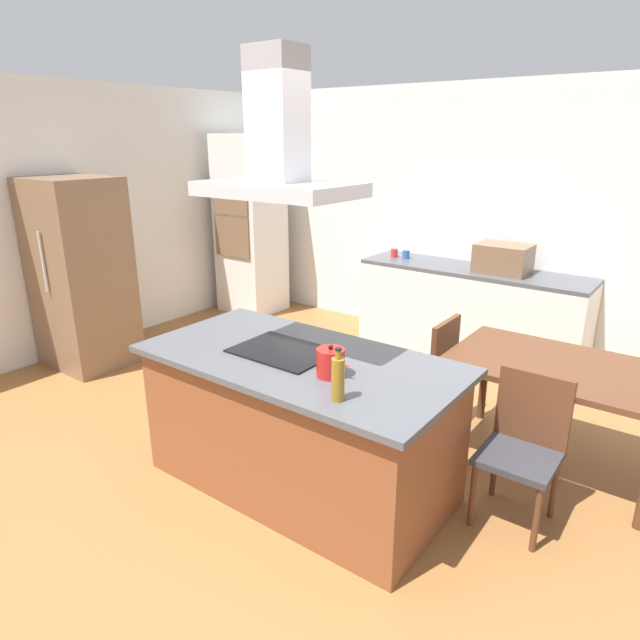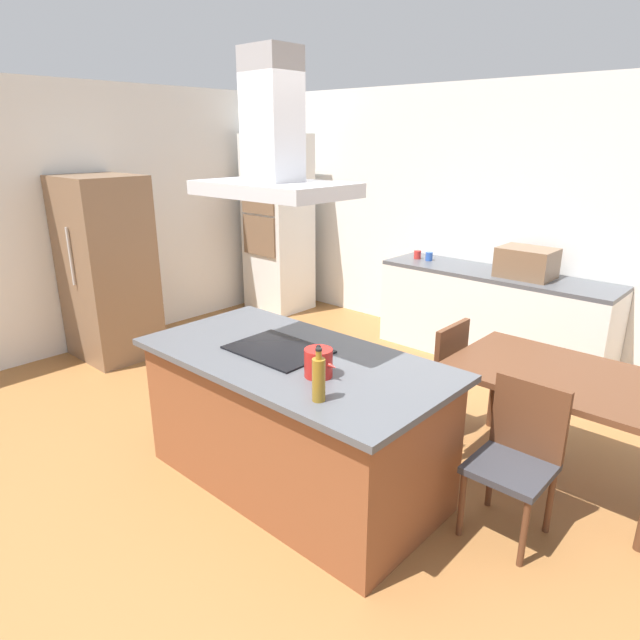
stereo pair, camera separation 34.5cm
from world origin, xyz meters
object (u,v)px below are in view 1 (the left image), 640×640
at_px(coffee_mug_blue, 406,254).
at_px(wall_oven_stack, 250,225).
at_px(countertop_microwave, 503,259).
at_px(coffee_mug_red, 394,253).
at_px(chair_facing_island, 525,439).
at_px(chair_at_left_end, 431,365).
at_px(tea_kettle, 331,362).
at_px(olive_oil_bottle, 338,378).
at_px(range_hood, 278,150).
at_px(dining_table, 559,376).
at_px(cooktop, 283,351).
at_px(refrigerator, 81,274).

xyz_separation_m(coffee_mug_blue, wall_oven_stack, (-2.08, -0.25, 0.16)).
bearing_deg(countertop_microwave, coffee_mug_red, 179.43).
bearing_deg(chair_facing_island, wall_oven_stack, 153.00).
xyz_separation_m(coffee_mug_blue, chair_facing_island, (2.06, -2.36, -0.44)).
bearing_deg(chair_at_left_end, chair_facing_island, -36.01).
bearing_deg(tea_kettle, coffee_mug_red, 113.13).
bearing_deg(olive_oil_bottle, coffee_mug_blue, 112.56).
xyz_separation_m(coffee_mug_red, range_hood, (0.84, -2.89, 1.16)).
height_order(coffee_mug_blue, dining_table, coffee_mug_blue).
height_order(cooktop, chair_facing_island, cooktop).
bearing_deg(tea_kettle, range_hood, 165.64).
height_order(countertop_microwave, coffee_mug_blue, countertop_microwave).
relative_size(tea_kettle, chair_at_left_end, 0.24).
height_order(olive_oil_bottle, chair_at_left_end, olive_oil_bottle).
distance_m(coffee_mug_blue, dining_table, 2.68).
distance_m(tea_kettle, olive_oil_bottle, 0.30).
bearing_deg(wall_oven_stack, olive_oil_bottle, -41.08).
bearing_deg(olive_oil_bottle, chair_facing_island, 50.63).
xyz_separation_m(tea_kettle, dining_table, (0.92, 1.32, -0.31)).
distance_m(coffee_mug_red, chair_facing_island, 3.25).
xyz_separation_m(olive_oil_bottle, countertop_microwave, (-0.28, 3.22, 0.02)).
xyz_separation_m(tea_kettle, chair_at_left_end, (0.00, 1.32, -0.47)).
distance_m(coffee_mug_blue, wall_oven_stack, 2.10).
bearing_deg(coffee_mug_blue, countertop_microwave, -0.92).
height_order(coffee_mug_blue, chair_facing_island, coffee_mug_blue).
bearing_deg(coffee_mug_blue, wall_oven_stack, -173.11).
bearing_deg(refrigerator, dining_table, 11.33).
bearing_deg(countertop_microwave, chair_at_left_end, -87.33).
distance_m(countertop_microwave, chair_at_left_end, 1.76).
xyz_separation_m(tea_kettle, olive_oil_bottle, (0.20, -0.22, 0.04)).
distance_m(refrigerator, chair_at_left_end, 3.43).
bearing_deg(wall_oven_stack, dining_table, -19.23).
distance_m(wall_oven_stack, dining_table, 4.40).
relative_size(coffee_mug_red, coffee_mug_blue, 1.00).
xyz_separation_m(tea_kettle, coffee_mug_red, (-1.28, 3.01, -0.04)).
height_order(coffee_mug_blue, range_hood, range_hood).
height_order(coffee_mug_red, coffee_mug_blue, same).
bearing_deg(dining_table, wall_oven_stack, 160.77).
bearing_deg(coffee_mug_blue, tea_kettle, -69.24).
bearing_deg(refrigerator, tea_kettle, -8.17).
bearing_deg(wall_oven_stack, refrigerator, -92.00).
distance_m(refrigerator, dining_table, 4.31).
height_order(coffee_mug_red, chair_at_left_end, coffee_mug_red).
distance_m(cooktop, dining_table, 1.84).
height_order(cooktop, range_hood, range_hood).
bearing_deg(tea_kettle, olive_oil_bottle, -47.57).
bearing_deg(chair_facing_island, chair_at_left_end, 143.99).
relative_size(countertop_microwave, wall_oven_stack, 0.23).
xyz_separation_m(cooktop, dining_table, (1.37, 1.20, -0.24)).
height_order(wall_oven_stack, dining_table, wall_oven_stack).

